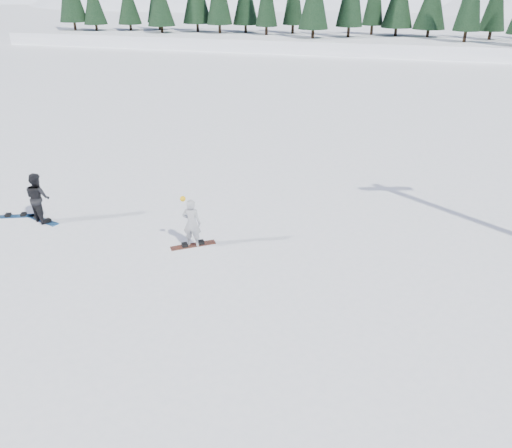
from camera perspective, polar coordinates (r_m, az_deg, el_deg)
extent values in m
plane|color=white|center=(17.12, -15.43, -2.51)|extent=(420.00, 420.00, 0.00)
cube|color=white|center=(68.71, 9.73, 18.25)|extent=(90.00, 14.00, 5.00)
ellipsoid|color=white|center=(199.91, -7.18, 19.68)|extent=(143.00, 110.00, 49.50)
ellipsoid|color=white|center=(214.10, 20.55, 18.47)|extent=(182.00, 140.00, 53.20)
ellipsoid|color=white|center=(268.49, -18.34, 20.10)|extent=(169.00, 130.00, 52.00)
cone|color=black|center=(82.07, -19.63, 22.84)|extent=(3.20, 3.20, 7.50)
cone|color=black|center=(80.17, -17.44, 23.08)|extent=(3.20, 3.20, 7.50)
cone|color=black|center=(78.37, -15.13, 23.30)|extent=(3.20, 3.20, 7.50)
cone|color=black|center=(76.68, -12.71, 23.49)|extent=(3.20, 3.20, 7.50)
cone|color=black|center=(75.12, -10.18, 23.65)|extent=(3.20, 3.20, 7.50)
cone|color=black|center=(73.68, -7.54, 23.78)|extent=(3.20, 3.20, 7.50)
cone|color=black|center=(72.39, -4.80, 23.86)|extent=(3.20, 3.20, 7.50)
cone|color=black|center=(71.23, -1.96, 23.89)|extent=(3.20, 3.20, 7.50)
cone|color=black|center=(70.23, 0.97, 23.87)|extent=(3.20, 3.20, 7.50)
cone|color=black|center=(69.38, 3.98, 23.79)|extent=(3.20, 3.20, 7.50)
cone|color=black|center=(68.70, 7.04, 23.65)|extent=(3.20, 3.20, 7.50)
cone|color=black|center=(68.18, 10.15, 23.45)|extent=(3.20, 3.20, 7.50)
cone|color=black|center=(67.84, 13.29, 23.18)|extent=(3.20, 3.20, 7.50)
cone|color=black|center=(67.67, 16.44, 22.84)|extent=(3.20, 3.20, 7.50)
cone|color=black|center=(67.68, 19.58, 22.44)|extent=(3.20, 3.20, 7.50)
cone|color=black|center=(67.87, 22.69, 21.99)|extent=(3.20, 3.20, 7.50)
cone|color=black|center=(68.23, 25.76, 21.48)|extent=(3.20, 3.20, 7.50)
imported|color=#A3A3A8|center=(16.32, -7.36, 0.10)|extent=(0.64, 0.46, 1.66)
sphere|color=#DC9F0B|center=(15.93, -8.37, 2.87)|extent=(0.18, 0.18, 0.18)
imported|color=black|center=(19.54, -23.64, 2.79)|extent=(1.08, 0.97, 1.84)
cube|color=maroon|center=(16.69, -7.20, -2.42)|extent=(1.37, 1.11, 0.03)
cube|color=#19518D|center=(19.88, -23.19, 0.40)|extent=(1.52, 0.69, 0.03)
cube|color=#1B5696|center=(20.63, -25.73, 0.81)|extent=(1.50, 0.82, 0.03)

